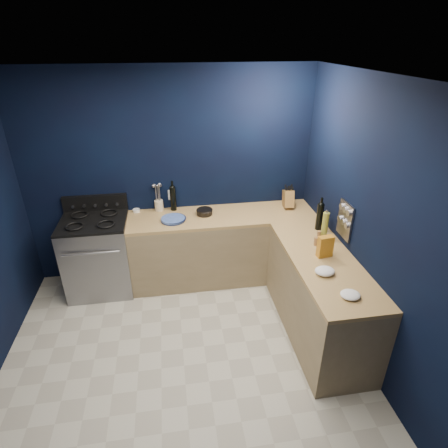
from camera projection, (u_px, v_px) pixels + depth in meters
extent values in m
cube|color=#B4B09D|center=(184.00, 366.00, 3.56)|extent=(3.50, 3.50, 0.02)
cube|color=silver|center=(164.00, 79.00, 2.35)|extent=(3.50, 3.50, 0.02)
cube|color=black|center=(170.00, 178.00, 4.50)|extent=(3.50, 0.02, 2.60)
cube|color=black|center=(378.00, 236.00, 3.20)|extent=(0.02, 3.50, 2.60)
cube|color=#8B7755|center=(223.00, 248.00, 4.70)|extent=(2.30, 0.63, 0.86)
cube|color=brown|center=(223.00, 216.00, 4.49)|extent=(2.30, 0.63, 0.04)
cube|color=#8B7755|center=(318.00, 298.00, 3.80)|extent=(0.63, 1.67, 0.86)
cube|color=brown|center=(324.00, 261.00, 3.60)|extent=(0.63, 1.67, 0.04)
cube|color=gray|center=(99.00, 256.00, 4.46)|extent=(0.76, 0.66, 0.92)
cube|color=black|center=(95.00, 272.00, 4.19)|extent=(0.59, 0.02, 0.42)
cube|color=black|center=(93.00, 222.00, 4.24)|extent=(0.76, 0.66, 0.03)
cube|color=black|center=(95.00, 203.00, 4.46)|extent=(0.76, 0.06, 0.20)
cube|color=gray|center=(345.00, 220.00, 3.73)|extent=(0.02, 0.28, 0.38)
cube|color=white|center=(172.00, 195.00, 4.58)|extent=(0.09, 0.02, 0.13)
cylinder|color=#375992|center=(173.00, 219.00, 4.33)|extent=(0.30, 0.30, 0.04)
cylinder|color=white|center=(136.00, 210.00, 4.55)|extent=(0.10, 0.10, 0.03)
cylinder|color=beige|center=(159.00, 205.00, 4.57)|extent=(0.14, 0.14, 0.13)
cylinder|color=black|center=(173.00, 199.00, 4.54)|extent=(0.09, 0.09, 0.30)
cylinder|color=black|center=(205.00, 212.00, 4.47)|extent=(0.22, 0.22, 0.07)
cube|color=brown|center=(288.00, 199.00, 4.65)|extent=(0.15, 0.27, 0.27)
cylinder|color=black|center=(320.00, 217.00, 4.09)|extent=(0.09, 0.09, 0.31)
cylinder|color=olive|center=(325.00, 225.00, 3.93)|extent=(0.07, 0.07, 0.29)
cylinder|color=olive|center=(319.00, 235.00, 3.94)|extent=(0.04, 0.04, 0.09)
cylinder|color=olive|center=(316.00, 241.00, 3.81)|extent=(0.05, 0.05, 0.09)
cube|color=#A62706|center=(325.00, 246.00, 3.59)|extent=(0.16, 0.09, 0.22)
ellipsoid|color=white|center=(325.00, 271.00, 3.36)|extent=(0.22, 0.20, 0.06)
ellipsoid|color=white|center=(350.00, 295.00, 3.06)|extent=(0.19, 0.17, 0.05)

